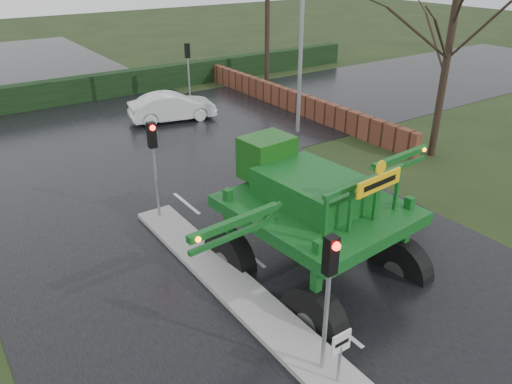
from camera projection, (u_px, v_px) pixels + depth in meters
ground at (334, 325)px, 12.53m from camera, size 140.00×140.00×0.00m
road_main at (163, 185)px, 19.92m from camera, size 14.00×80.00×0.02m
road_cross at (110, 142)px, 24.35m from camera, size 80.00×12.00×0.02m
median_island at (227, 281)px, 14.05m from camera, size 1.20×10.00×0.16m
hedge_row at (62, 92)px, 29.94m from camera, size 44.00×0.90×1.50m
brick_wall at (282, 97)px, 29.44m from camera, size 0.40×20.00×1.20m
keep_left_sign at (341, 350)px, 10.29m from camera, size 0.50×0.07×1.35m
traffic_signal_near at (329, 277)px, 9.98m from camera, size 0.26×0.33×3.52m
traffic_signal_mid at (153, 150)px, 16.26m from camera, size 0.26×0.33×3.52m
traffic_signal_far at (188, 59)px, 29.49m from camera, size 0.26×0.33×3.52m
street_light_right at (297, 9)px, 22.94m from camera, size 3.85×0.30×10.00m
tree_right_near at (450, 38)px, 20.54m from camera, size 5.60×5.60×9.64m
crop_sprayer at (312, 238)px, 11.78m from camera, size 8.91×5.88×4.99m
white_sedan at (173, 121)px, 27.33m from camera, size 4.85×2.50×1.52m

